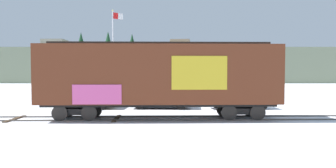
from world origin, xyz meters
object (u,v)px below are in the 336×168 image
(freight_car, at_px, (159,76))
(parked_car_silver, at_px, (237,98))
(parked_car_tan, at_px, (84,98))
(parked_car_black, at_px, (160,98))
(flagpole, at_px, (114,46))

(freight_car, height_order, parked_car_silver, freight_car)
(parked_car_silver, bearing_deg, parked_car_tan, 178.98)
(parked_car_tan, distance_m, parked_car_black, 5.94)
(flagpole, distance_m, parked_car_silver, 14.80)
(freight_car, xyz_separation_m, flagpole, (-5.19, 13.45, 3.04))
(parked_car_black, bearing_deg, flagpole, 121.89)
(freight_car, bearing_deg, flagpole, 111.09)
(flagpole, bearing_deg, freight_car, -68.91)
(flagpole, xyz_separation_m, parked_car_tan, (-0.84, -8.26, -4.83))
(freight_car, bearing_deg, parked_car_tan, 139.26)
(freight_car, height_order, parked_car_black, freight_car)
(parked_car_black, height_order, parked_car_silver, parked_car_silver)
(parked_car_silver, bearing_deg, freight_car, -140.07)
(parked_car_tan, bearing_deg, freight_car, -40.74)
(parked_car_tan, relative_size, parked_car_silver, 0.98)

